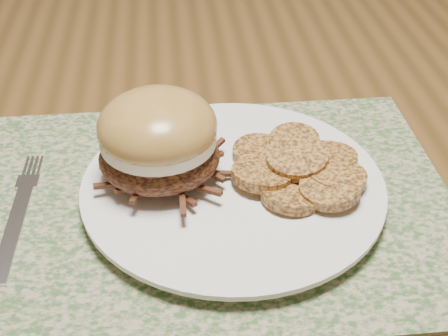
# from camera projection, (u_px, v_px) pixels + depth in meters

# --- Properties ---
(dining_table) EXTENTS (1.50, 0.90, 0.75)m
(dining_table) POSITION_uv_depth(u_px,v_px,m) (147.00, 129.00, 0.82)
(dining_table) COLOR brown
(dining_table) RESTS_ON ground
(placemat) EXTENTS (0.45, 0.33, 0.00)m
(placemat) POSITION_uv_depth(u_px,v_px,m) (208.00, 202.00, 0.57)
(placemat) COLOR #3C5E30
(placemat) RESTS_ON dining_table
(dinner_plate) EXTENTS (0.26, 0.26, 0.02)m
(dinner_plate) POSITION_uv_depth(u_px,v_px,m) (233.00, 188.00, 0.57)
(dinner_plate) COLOR white
(dinner_plate) RESTS_ON placemat
(pork_sandwich) EXTENTS (0.11, 0.11, 0.08)m
(pork_sandwich) POSITION_uv_depth(u_px,v_px,m) (158.00, 139.00, 0.55)
(pork_sandwich) COLOR black
(pork_sandwich) RESTS_ON dinner_plate
(roasted_potatoes) EXTENTS (0.14, 0.14, 0.03)m
(roasted_potatoes) POSITION_uv_depth(u_px,v_px,m) (300.00, 168.00, 0.57)
(roasted_potatoes) COLOR #AD7232
(roasted_potatoes) RESTS_ON dinner_plate
(fork) EXTENTS (0.02, 0.17, 0.00)m
(fork) POSITION_uv_depth(u_px,v_px,m) (19.00, 212.00, 0.55)
(fork) COLOR silver
(fork) RESTS_ON placemat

